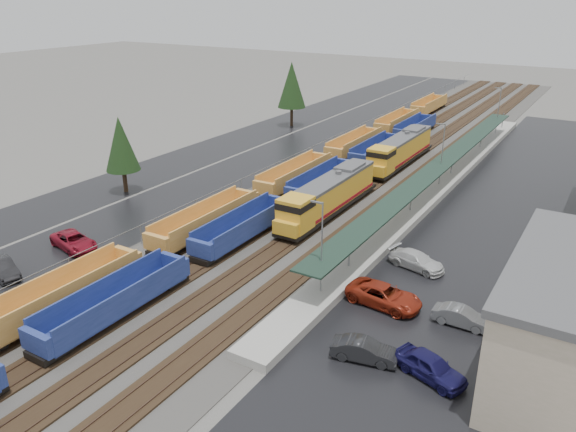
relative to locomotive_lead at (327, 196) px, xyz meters
The scene contains 21 objects.
ground 35.54m from the locomotive_lead, 93.23° to the right, with size 360.00×360.00×0.00m, color #56544F.
ballast_strip 24.77m from the locomotive_lead, 94.65° to the left, with size 20.00×160.00×0.08m, color #302D2B.
trackbed 24.76m from the locomotive_lead, 94.65° to the left, with size 14.60×160.00×0.22m.
west_parking_lot 29.98m from the locomotive_lead, 124.66° to the left, with size 10.00×160.00×0.02m, color black.
west_road 36.59m from the locomotive_lead, 137.68° to the left, with size 9.00×160.00×0.02m, color black.
east_commuter_lot 22.51m from the locomotive_lead, 40.63° to the left, with size 16.00×100.00×0.02m, color black.
station_platform 16.48m from the locomotive_lead, 62.80° to the left, with size 3.00×80.00×8.00m.
chainlink_fence 25.75m from the locomotive_lead, 116.54° to the left, with size 0.08×160.04×2.02m.
tree_west_near 24.86m from the locomotive_lead, 167.29° to the right, with size 3.96×3.96×9.00m.
tree_west_far 42.95m from the locomotive_lead, 125.86° to the left, with size 4.84×4.84×11.00m.
locomotive_lead is the anchor object (origin of this frame).
locomotive_trail 21.00m from the locomotive_lead, 90.00° to the left, with size 2.81×18.54×4.20m.
well_string_yellow 10.69m from the locomotive_lead, 138.76° to the left, with size 2.83×117.20×2.51m.
well_string_blue 4.36m from the locomotive_lead, 160.98° to the right, with size 2.76×94.12×2.45m.
parked_car_west_b 30.95m from the locomotive_lead, 123.08° to the right, with size 4.49×1.57×1.48m, color black.
parked_car_west_c 25.20m from the locomotive_lead, 130.20° to the right, with size 5.37×2.48×1.49m, color maroon.
parked_car_east_a 24.89m from the locomotive_lead, 56.89° to the right, with size 4.33×1.51×1.43m, color black.
parked_car_east_b 18.35m from the locomotive_lead, 48.80° to the right, with size 5.79×2.67×1.61m, color maroon.
parked_car_east_c 13.90m from the locomotive_lead, 28.64° to the right, with size 4.97×2.02×1.44m, color silver.
parked_car_east_d 27.07m from the locomotive_lead, 48.84° to the right, with size 4.67×1.88×1.59m, color #151348.
parked_car_east_e 22.44m from the locomotive_lead, 37.11° to the right, with size 4.12×1.44×1.36m, color slate.
Camera 1 is at (27.02, -13.78, 22.26)m, focal length 35.00 mm.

